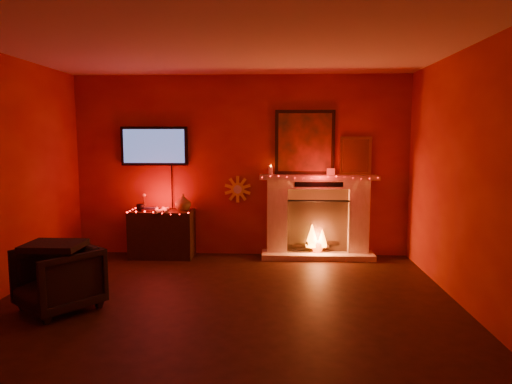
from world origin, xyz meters
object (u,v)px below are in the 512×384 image
(sunburst_clock, at_px, (238,189))
(armchair, at_px, (58,279))
(tv, at_px, (154,146))
(fireplace, at_px, (317,209))
(console_table, at_px, (163,232))

(sunburst_clock, height_order, armchair, sunburst_clock)
(sunburst_clock, bearing_deg, tv, -178.76)
(fireplace, height_order, console_table, fireplace)
(fireplace, distance_m, console_table, 2.32)
(fireplace, height_order, armchair, fireplace)
(sunburst_clock, distance_m, armchair, 2.96)
(console_table, height_order, armchair, console_table)
(tv, height_order, console_table, tv)
(sunburst_clock, bearing_deg, fireplace, -4.37)
(fireplace, relative_size, tv, 1.76)
(tv, distance_m, sunburst_clock, 1.41)
(fireplace, relative_size, console_table, 2.29)
(sunburst_clock, relative_size, armchair, 0.55)
(fireplace, xyz_separation_m, armchair, (-2.85, -2.27, -0.39))
(sunburst_clock, xyz_separation_m, armchair, (-1.65, -2.36, -0.67))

